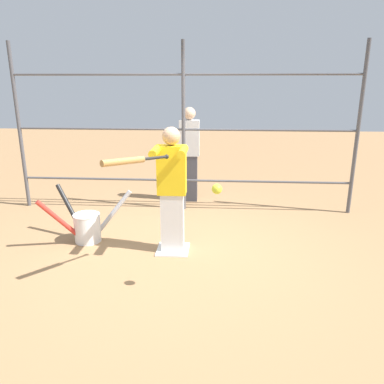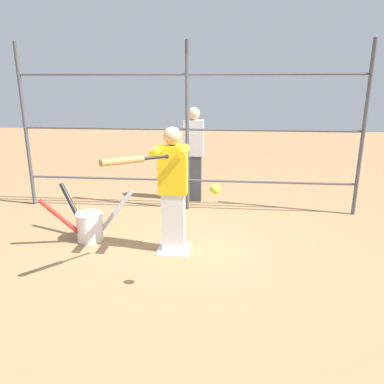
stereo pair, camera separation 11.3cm
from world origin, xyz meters
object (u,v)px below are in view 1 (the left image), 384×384
(softball_in_flight, at_px, (217,189))
(bystander_behind_fence, at_px, (189,153))
(baseball_bat_swinging, at_px, (129,161))
(batter, at_px, (172,187))
(bat_bucket, at_px, (87,226))

(softball_in_flight, height_order, bystander_behind_fence, bystander_behind_fence)
(baseball_bat_swinging, relative_size, softball_in_flight, 6.98)
(batter, xyz_separation_m, bystander_behind_fence, (-0.06, -2.10, 0.01))
(batter, height_order, bystander_behind_fence, bystander_behind_fence)
(bat_bucket, relative_size, bystander_behind_fence, 0.68)
(bat_bucket, height_order, bystander_behind_fence, bystander_behind_fence)
(baseball_bat_swinging, height_order, bat_bucket, baseball_bat_swinging)
(batter, bearing_deg, bat_bucket, -10.89)
(baseball_bat_swinging, xyz_separation_m, bystander_behind_fence, (-0.37, -2.88, -0.47))
(baseball_bat_swinging, relative_size, bystander_behind_fence, 0.41)
(bystander_behind_fence, bearing_deg, baseball_bat_swinging, 82.71)
(bystander_behind_fence, bearing_deg, bat_bucket, 56.64)
(softball_in_flight, relative_size, bat_bucket, 0.09)
(batter, height_order, softball_in_flight, batter)
(batter, height_order, bat_bucket, batter)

